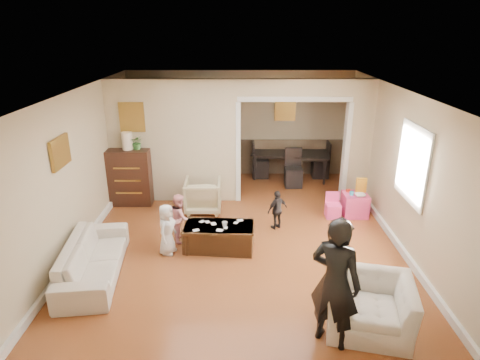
{
  "coord_description": "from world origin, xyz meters",
  "views": [
    {
      "loc": [
        0.01,
        -6.48,
        3.57
      ],
      "look_at": [
        0.0,
        0.2,
        1.05
      ],
      "focal_mm": 30.47,
      "sensor_mm": 36.0,
      "label": 1
    }
  ],
  "objects_px": {
    "play_table": "(355,205)",
    "sofa": "(93,259)",
    "table_lamp": "(127,141)",
    "child_toddler": "(277,210)",
    "armchair_back": "(203,195)",
    "coffee_table": "(219,237)",
    "coffee_cup": "(225,224)",
    "adult_person": "(335,283)",
    "child_kneel_b": "(180,218)",
    "cyan_cup": "(352,193)",
    "armchair_front": "(369,305)",
    "child_kneel_a": "(167,229)",
    "dresser": "(131,176)",
    "dining_table": "(290,164)"
  },
  "relations": [
    {
      "from": "play_table",
      "to": "sofa",
      "type": "bearing_deg",
      "value": -154.78
    },
    {
      "from": "sofa",
      "to": "table_lamp",
      "type": "height_order",
      "value": "table_lamp"
    },
    {
      "from": "play_table",
      "to": "child_toddler",
      "type": "distance_m",
      "value": 1.71
    },
    {
      "from": "sofa",
      "to": "table_lamp",
      "type": "bearing_deg",
      "value": -4.55
    },
    {
      "from": "armchair_back",
      "to": "coffee_table",
      "type": "bearing_deg",
      "value": 103.51
    },
    {
      "from": "coffee_cup",
      "to": "adult_person",
      "type": "xyz_separation_m",
      "value": [
        1.35,
        -2.15,
        0.35
      ]
    },
    {
      "from": "table_lamp",
      "to": "child_kneel_b",
      "type": "distance_m",
      "value": 2.27
    },
    {
      "from": "cyan_cup",
      "to": "child_kneel_b",
      "type": "height_order",
      "value": "child_kneel_b"
    },
    {
      "from": "armchair_back",
      "to": "adult_person",
      "type": "distance_m",
      "value": 4.19
    },
    {
      "from": "coffee_cup",
      "to": "child_kneel_b",
      "type": "distance_m",
      "value": 0.87
    },
    {
      "from": "coffee_cup",
      "to": "cyan_cup",
      "type": "height_order",
      "value": "cyan_cup"
    },
    {
      "from": "table_lamp",
      "to": "armchair_front",
      "type": "bearing_deg",
      "value": -44.86
    },
    {
      "from": "armchair_front",
      "to": "child_kneel_a",
      "type": "xyz_separation_m",
      "value": [
        -2.81,
        1.81,
        0.1
      ]
    },
    {
      "from": "sofa",
      "to": "child_kneel_b",
      "type": "height_order",
      "value": "child_kneel_b"
    },
    {
      "from": "armchair_back",
      "to": "table_lamp",
      "type": "xyz_separation_m",
      "value": [
        -1.56,
        0.4,
        1.04
      ]
    },
    {
      "from": "dresser",
      "to": "table_lamp",
      "type": "height_order",
      "value": "table_lamp"
    },
    {
      "from": "armchair_front",
      "to": "dresser",
      "type": "distance_m",
      "value": 5.54
    },
    {
      "from": "armchair_front",
      "to": "coffee_table",
      "type": "xyz_separation_m",
      "value": [
        -1.96,
        1.96,
        -0.12
      ]
    },
    {
      "from": "table_lamp",
      "to": "adult_person",
      "type": "distance_m",
      "value": 5.39
    },
    {
      "from": "table_lamp",
      "to": "coffee_cup",
      "type": "relative_size",
      "value": 3.82
    },
    {
      "from": "coffee_table",
      "to": "cyan_cup",
      "type": "xyz_separation_m",
      "value": [
        2.56,
        1.27,
        0.28
      ]
    },
    {
      "from": "child_toddler",
      "to": "table_lamp",
      "type": "bearing_deg",
      "value": -56.06
    },
    {
      "from": "armchair_front",
      "to": "play_table",
      "type": "bearing_deg",
      "value": 90.64
    },
    {
      "from": "armchair_back",
      "to": "coffee_table",
      "type": "distance_m",
      "value": 1.59
    },
    {
      "from": "dresser",
      "to": "coffee_cup",
      "type": "bearing_deg",
      "value": -43.97
    },
    {
      "from": "dresser",
      "to": "child_toddler",
      "type": "bearing_deg",
      "value": -21.53
    },
    {
      "from": "adult_person",
      "to": "dining_table",
      "type": "bearing_deg",
      "value": -56.66
    },
    {
      "from": "dining_table",
      "to": "child_kneel_a",
      "type": "bearing_deg",
      "value": -112.92
    },
    {
      "from": "armchair_front",
      "to": "table_lamp",
      "type": "height_order",
      "value": "table_lamp"
    },
    {
      "from": "coffee_cup",
      "to": "adult_person",
      "type": "relative_size",
      "value": 0.06
    },
    {
      "from": "armchair_front",
      "to": "dresser",
      "type": "height_order",
      "value": "dresser"
    },
    {
      "from": "play_table",
      "to": "armchair_front",
      "type": "bearing_deg",
      "value": -101.97
    },
    {
      "from": "coffee_cup",
      "to": "play_table",
      "type": "bearing_deg",
      "value": 28.23
    },
    {
      "from": "armchair_back",
      "to": "dining_table",
      "type": "relative_size",
      "value": 0.4
    },
    {
      "from": "table_lamp",
      "to": "child_toddler",
      "type": "xyz_separation_m",
      "value": [
        3.01,
        -1.19,
        -1.0
      ]
    },
    {
      "from": "child_kneel_a",
      "to": "armchair_front",
      "type": "bearing_deg",
      "value": -107.37
    },
    {
      "from": "coffee_table",
      "to": "dining_table",
      "type": "xyz_separation_m",
      "value": [
        1.62,
        3.56,
        0.11
      ]
    },
    {
      "from": "table_lamp",
      "to": "coffee_cup",
      "type": "distance_m",
      "value": 3.0
    },
    {
      "from": "sofa",
      "to": "armchair_back",
      "type": "relative_size",
      "value": 2.62
    },
    {
      "from": "armchair_back",
      "to": "child_kneel_a",
      "type": "xyz_separation_m",
      "value": [
        -0.45,
        -1.68,
        0.1
      ]
    },
    {
      "from": "play_table",
      "to": "dining_table",
      "type": "bearing_deg",
      "value": 114.89
    },
    {
      "from": "adult_person",
      "to": "child_kneel_b",
      "type": "xyz_separation_m",
      "value": [
        -2.15,
        2.5,
        -0.39
      ]
    },
    {
      "from": "sofa",
      "to": "adult_person",
      "type": "bearing_deg",
      "value": -119.35
    },
    {
      "from": "adult_person",
      "to": "child_kneel_a",
      "type": "bearing_deg",
      "value": -6.65
    },
    {
      "from": "armchair_back",
      "to": "child_toddler",
      "type": "distance_m",
      "value": 1.65
    },
    {
      "from": "play_table",
      "to": "dining_table",
      "type": "distance_m",
      "value": 2.47
    },
    {
      "from": "adult_person",
      "to": "child_toddler",
      "type": "height_order",
      "value": "adult_person"
    },
    {
      "from": "coffee_cup",
      "to": "child_kneel_a",
      "type": "distance_m",
      "value": 0.96
    },
    {
      "from": "play_table",
      "to": "child_kneel_b",
      "type": "height_order",
      "value": "child_kneel_b"
    },
    {
      "from": "armchair_back",
      "to": "child_toddler",
      "type": "bearing_deg",
      "value": 150.43
    }
  ]
}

